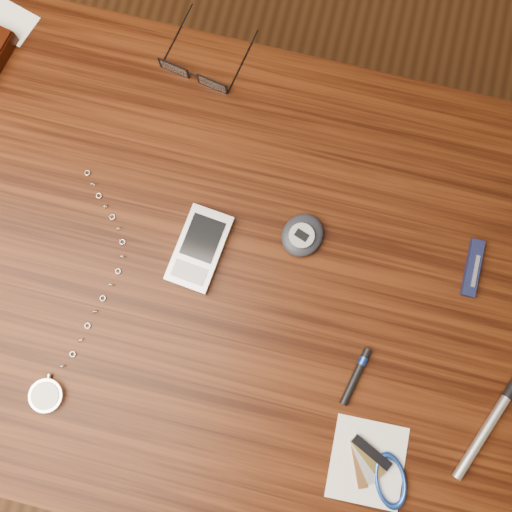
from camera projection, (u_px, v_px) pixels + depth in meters
The scene contains 10 objects.
ground at pixel (227, 315), 1.52m from camera, with size 3.80×3.80×0.00m, color #472814.
desk at pixel (206, 279), 0.89m from camera, with size 1.00×0.70×0.75m.
eyeglasses at pixel (195, 73), 0.83m from camera, with size 0.13×0.13×0.02m.
pocket_watch at pixel (50, 386), 0.75m from camera, with size 0.09×0.34×0.01m.
pda_phone at pixel (200, 249), 0.78m from camera, with size 0.07×0.12×0.02m.
pedometer at pixel (302, 235), 0.78m from camera, with size 0.07×0.08×0.03m.
notepad_keys at pixel (379, 471), 0.73m from camera, with size 0.12×0.11×0.01m.
pocket_knife at pixel (473, 268), 0.78m from camera, with size 0.02×0.08×0.01m.
silver_pen at pixel (493, 418), 0.74m from camera, with size 0.07×0.15×0.01m.
black_blue_pen at pixel (357, 374), 0.75m from camera, with size 0.03×0.08×0.01m.
Camera 1 is at (0.11, -0.11, 1.53)m, focal length 40.00 mm.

